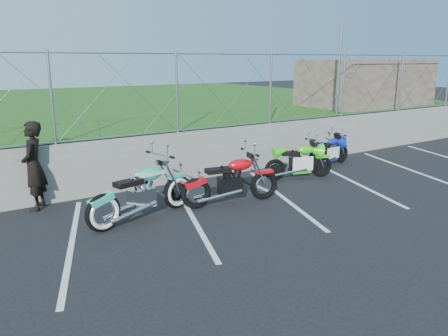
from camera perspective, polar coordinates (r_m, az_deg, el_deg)
ground at (r=8.19m, az=-0.81°, el=-8.33°), size 90.00×90.00×0.00m
retaining_wall at (r=10.99m, az=-10.59°, el=0.81°), size 30.00×0.22×1.30m
grass_field at (r=20.47m, az=-21.49°, el=6.13°), size 30.00×20.00×1.30m
stone_building at (r=18.81m, az=17.96°, el=10.56°), size 5.00×3.00×1.80m
chain_link_fence at (r=10.74m, az=-10.99°, el=9.41°), size 28.00×0.03×2.00m
sign_pole at (r=15.25m, az=14.80°, el=12.38°), size 0.08×0.08×3.00m
parking_lines at (r=9.59m, az=2.09°, el=-4.92°), size 18.29×4.31×0.01m
cruiser_turquoise at (r=8.83m, az=-10.44°, el=-3.41°), size 2.49×0.88×1.26m
naked_orange at (r=9.58m, az=1.08°, el=-1.87°), size 2.29×0.78×1.15m
sportbike_green at (r=11.81m, az=9.87°, el=0.70°), size 1.92×0.77×1.02m
sportbike_blue at (r=13.46m, az=13.58°, el=2.00°), size 1.81×0.64×0.93m
person_standing at (r=9.97m, az=-23.61°, el=0.24°), size 0.69×0.81×1.88m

